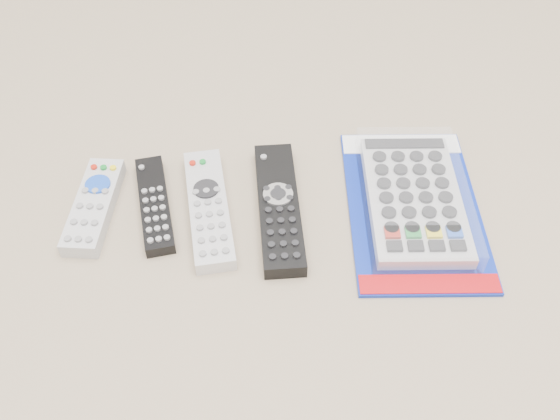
{
  "coord_description": "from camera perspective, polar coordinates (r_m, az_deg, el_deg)",
  "views": [
    {
      "loc": [
        -0.05,
        -0.52,
        0.62
      ],
      "look_at": [
        0.02,
        0.02,
        0.01
      ],
      "focal_mm": 40.0,
      "sensor_mm": 36.0,
      "label": 1
    }
  ],
  "objects": [
    {
      "name": "remote_slim_black",
      "position": [
        0.84,
        -11.4,
        0.5
      ],
      "size": [
        0.05,
        0.17,
        0.02
      ],
      "rotation": [
        0.0,
        0.0,
        0.11
      ],
      "color": "black",
      "rests_on": "ground"
    },
    {
      "name": "remote_large_black",
      "position": [
        0.82,
        -0.11,
        0.29
      ],
      "size": [
        0.06,
        0.22,
        0.02
      ],
      "rotation": [
        0.0,
        0.0,
        -0.04
      ],
      "color": "black",
      "rests_on": "ground"
    },
    {
      "name": "remote_silver_dvd",
      "position": [
        0.83,
        -6.54,
        0.18
      ],
      "size": [
        0.06,
        0.2,
        0.02
      ],
      "rotation": [
        0.0,
        0.0,
        0.05
      ],
      "color": "silver",
      "rests_on": "ground"
    },
    {
      "name": "jumbo_remote_packaged",
      "position": [
        0.84,
        12.18,
        1.13
      ],
      "size": [
        0.2,
        0.3,
        0.04
      ],
      "rotation": [
        0.0,
        0.0,
        -0.11
      ],
      "color": "#0D2599",
      "rests_on": "ground"
    },
    {
      "name": "remote_small_grey",
      "position": [
        0.86,
        -16.65,
        0.38
      ],
      "size": [
        0.08,
        0.16,
        0.02
      ],
      "rotation": [
        0.0,
        0.0,
        -0.18
      ],
      "color": "#ABABAD",
      "rests_on": "ground"
    }
  ]
}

